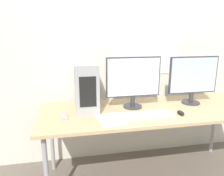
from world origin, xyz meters
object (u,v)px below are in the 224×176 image
at_px(monitor_main, 133,80).
at_px(monitor_right_near, 193,78).
at_px(cell_phone, 64,116).
at_px(pc_tower, 86,86).
at_px(keyboard, 146,115).
at_px(mouse, 181,113).

relative_size(monitor_main, monitor_right_near, 1.03).
xyz_separation_m(monitor_main, cell_phone, (-0.67, -0.13, -0.27)).
xyz_separation_m(pc_tower, keyboard, (0.50, -0.31, -0.22)).
height_order(monitor_main, keyboard, monitor_main).
bearing_deg(monitor_right_near, monitor_main, -179.88).
bearing_deg(monitor_main, pc_tower, 173.68).
xyz_separation_m(monitor_right_near, mouse, (-0.27, -0.28, -0.26)).
height_order(pc_tower, monitor_right_near, monitor_right_near).
distance_m(monitor_right_near, mouse, 0.46).
distance_m(pc_tower, monitor_main, 0.46).
distance_m(pc_tower, keyboard, 0.63).
bearing_deg(pc_tower, cell_phone, -139.36).
bearing_deg(monitor_main, keyboard, -79.89).
relative_size(pc_tower, mouse, 4.56).
bearing_deg(keyboard, pc_tower, 148.43).
distance_m(keyboard, mouse, 0.33).
height_order(pc_tower, cell_phone, pc_tower).
bearing_deg(cell_phone, mouse, -15.38).
xyz_separation_m(pc_tower, mouse, (0.83, -0.33, -0.21)).
xyz_separation_m(keyboard, mouse, (0.33, -0.02, 0.01)).
bearing_deg(cell_phone, monitor_right_near, -1.54).
relative_size(monitor_main, mouse, 5.40).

